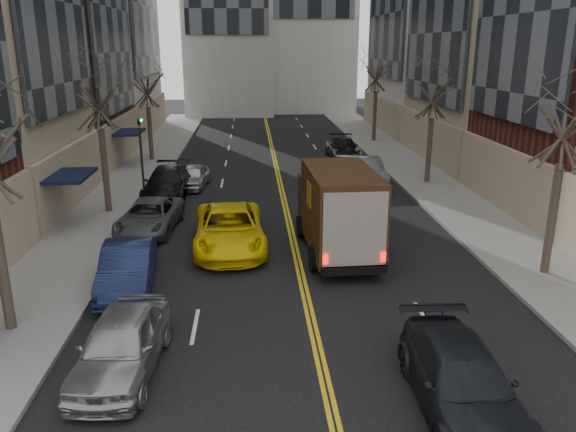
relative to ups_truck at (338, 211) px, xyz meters
The scene contains 20 objects.
sidewalk_left 17.08m from the ups_truck, 128.74° to the left, with size 4.00×66.00×0.15m, color slate.
sidewalk_right 15.26m from the ups_truck, 60.94° to the left, with size 4.00×66.00×0.15m, color slate.
tree_lf_mid 13.08m from the ups_truck, 149.06° to the left, with size 3.20×3.20×8.91m.
tree_lf_far 22.31m from the ups_truck, 118.45° to the left, with size 3.20×3.20×8.12m.
tree_rt_near 8.99m from the ups_truck, 20.96° to the right, with size 3.20×3.20×8.71m.
tree_rt_mid 14.05m from the ups_truck, 57.51° to the left, with size 3.20×3.20×8.32m.
tree_rt_far 27.66m from the ups_truck, 74.73° to the left, with size 3.20×3.20×9.11m.
traffic_signal 12.28m from the ups_truck, 137.58° to the left, with size 0.29×0.26×4.70m.
ups_truck is the anchor object (origin of this frame).
observer_sedan 10.30m from the ups_truck, 82.69° to the right, with size 2.23×5.20×1.49m.
taxi 4.49m from the ups_truck, 168.07° to the left, with size 2.78×6.04×1.68m, color yellow.
pedestrian 2.41m from the ups_truck, 104.11° to the left, with size 0.64×0.42×1.76m, color black.
parked_lf_a 10.54m from the ups_truck, 129.90° to the right, with size 1.86×4.62×1.57m, color #9CA0A4.
parked_lf_b 8.22m from the ups_truck, 159.54° to the right, with size 1.63×4.68×1.54m, color #131C3D.
parked_lf_c 8.70m from the ups_truck, 156.87° to the left, with size 2.29×4.96×1.38m, color #4C4E53.
parked_lf_d 12.19m from the ups_truck, 130.78° to the left, with size 2.25×5.54×1.61m, color black.
parked_lf_e 13.25m from the ups_truck, 120.66° to the left, with size 1.53×3.80×1.29m, color #AAAEB2.
parked_rt_a 11.80m from the ups_truck, 72.86° to the left, with size 1.69×4.84×1.60m, color #4F5257.
parked_rt_b 19.90m from the ups_truck, 79.96° to the left, with size 2.18×4.73×1.31m, color #93949A.
parked_rt_c 20.07m from the ups_truck, 80.04° to the left, with size 2.04×5.02×1.46m, color black.
Camera 1 is at (-1.75, -7.17, 8.06)m, focal length 35.00 mm.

